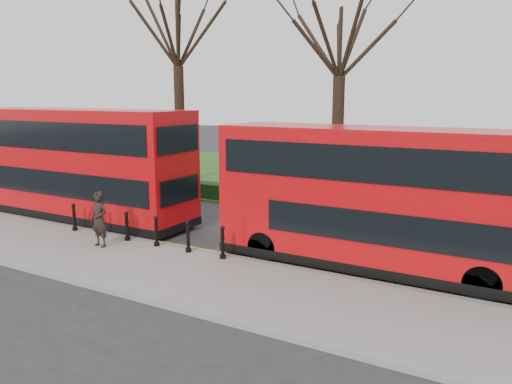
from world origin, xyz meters
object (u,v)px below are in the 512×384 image
Objects in this scene: bus_lead at (71,164)px; pedestrian at (99,219)px; bus_rear at (393,201)px; bollard_row at (141,229)px.

pedestrian is at bearing -31.46° from bus_lead.
bus_rear is at bearing 0.10° from bus_lead.
bus_lead is at bearing 161.75° from bollard_row.
bus_lead is 1.09× the size of bus_rear.
bus_lead is 6.14× the size of pedestrian.
bus_rear is at bearing 19.65° from pedestrian.
pedestrian is (4.62, -2.83, -1.25)m from bus_lead.
bus_rear is (8.21, 1.86, 1.51)m from bollard_row.
bollard_row is 1.45m from pedestrian.
bollard_row is at bearing 48.33° from pedestrian.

